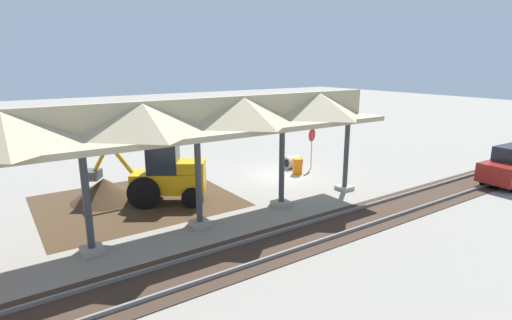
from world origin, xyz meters
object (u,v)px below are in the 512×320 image
object	(u,v)px
stop_sign	(312,140)
traffic_barrel	(297,166)
backhoe	(165,176)
concrete_pipe	(293,162)

from	to	relation	value
stop_sign	traffic_barrel	xyz separation A→B (m)	(1.42, 0.44, -1.28)
stop_sign	backhoe	distance (m)	9.41
stop_sign	concrete_pipe	bearing A→B (deg)	-43.15
backhoe	traffic_barrel	distance (m)	7.99
traffic_barrel	concrete_pipe	bearing A→B (deg)	-118.16
stop_sign	concrete_pipe	distance (m)	1.75
stop_sign	backhoe	size ratio (longest dim) A/B	0.48
stop_sign	traffic_barrel	world-z (taller)	stop_sign
stop_sign	concrete_pipe	xyz separation A→B (m)	(0.79, -0.74, -1.37)
traffic_barrel	stop_sign	bearing A→B (deg)	-162.89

